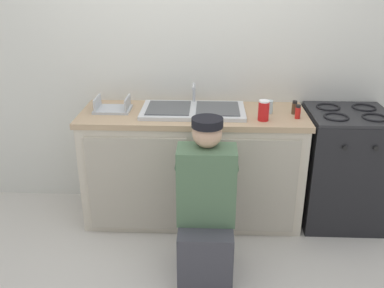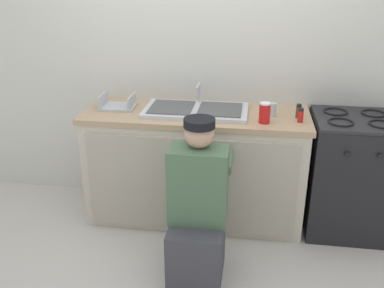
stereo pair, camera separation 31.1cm
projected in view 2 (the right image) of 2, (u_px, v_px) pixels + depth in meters
The scene contains 12 objects.
ground_plane at pixel (190, 234), 3.41m from camera, with size 12.00×12.00×0.00m, color beige.
back_wall at pixel (202, 61), 3.51m from camera, with size 6.00×0.10×2.50m, color silver.
counter_cabinet at pixel (195, 168), 3.50m from camera, with size 1.72×0.62×0.88m.
countertop at pixel (196, 115), 3.33m from camera, with size 1.76×0.62×0.04m, color tan.
sink_double_basin at pixel (196, 110), 3.32m from camera, with size 0.80×0.44×0.19m.
stove_range at pixel (349, 174), 3.34m from camera, with size 0.62×0.62×0.95m.
plumber_person at pixel (198, 213), 2.83m from camera, with size 0.42×0.61×1.10m.
dish_rack_tray at pixel (118, 105), 3.41m from camera, with size 0.28×0.22×0.11m.
soda_cup_red at pixel (265, 113), 3.08m from camera, with size 0.08×0.08×0.15m.
spice_bottle_red at pixel (301, 116), 3.10m from camera, with size 0.04×0.04×0.11m.
water_glass at pixel (272, 109), 3.23m from camera, with size 0.06×0.06×0.10m.
spice_bottle_pepper at pixel (298, 111), 3.19m from camera, with size 0.04×0.04×0.11m.
Camera 2 is at (0.43, -2.83, 1.98)m, focal length 40.00 mm.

